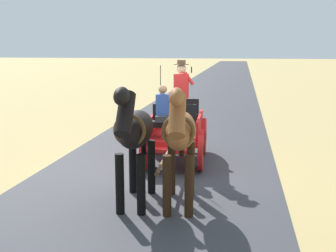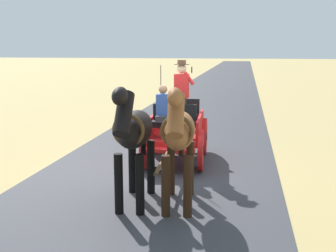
{
  "view_description": "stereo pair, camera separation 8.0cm",
  "coord_description": "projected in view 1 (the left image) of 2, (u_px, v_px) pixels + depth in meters",
  "views": [
    {
      "loc": [
        -1.81,
        9.35,
        2.79
      ],
      "look_at": [
        -0.26,
        0.36,
        1.1
      ],
      "focal_mm": 45.55,
      "sensor_mm": 36.0,
      "label": 1
    },
    {
      "loc": [
        -1.89,
        9.34,
        2.79
      ],
      "look_at": [
        -0.26,
        0.36,
        1.1
      ],
      "focal_mm": 45.55,
      "sensor_mm": 36.0,
      "label": 2
    }
  ],
  "objects": [
    {
      "name": "horse_drawn_carriage",
      "position": [
        176.0,
        129.0,
        10.41
      ],
      "size": [
        1.51,
        4.51,
        2.5
      ],
      "color": "red",
      "rests_on": "ground"
    },
    {
      "name": "road_surface",
      "position": [
        160.0,
        169.0,
        9.87
      ],
      "size": [
        5.38,
        160.0,
        0.01
      ],
      "primitive_type": "cube",
      "color": "#38383D",
      "rests_on": "ground"
    },
    {
      "name": "horse_off_side",
      "position": [
        135.0,
        133.0,
        7.41
      ],
      "size": [
        0.64,
        2.13,
        2.21
      ],
      "color": "black",
      "rests_on": "ground"
    },
    {
      "name": "horse_near_side",
      "position": [
        180.0,
        134.0,
        7.32
      ],
      "size": [
        0.7,
        2.14,
        2.21
      ],
      "color": "brown",
      "rests_on": "ground"
    },
    {
      "name": "ground_plane",
      "position": [
        160.0,
        169.0,
        9.87
      ],
      "size": [
        200.0,
        200.0,
        0.0
      ],
      "primitive_type": "plane",
      "color": "tan"
    }
  ]
}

